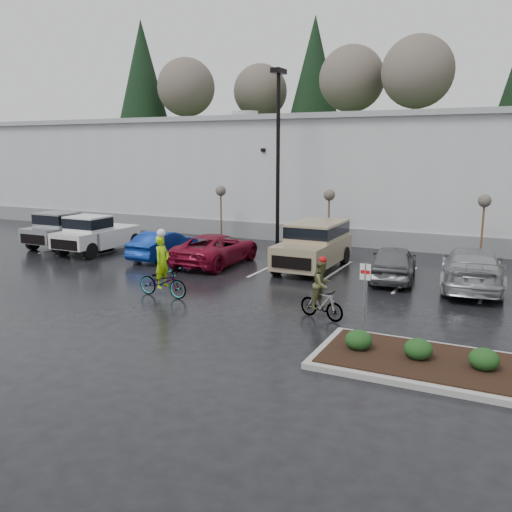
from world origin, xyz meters
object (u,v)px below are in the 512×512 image
at_px(sapling_west, 221,194).
at_px(car_red, 216,249).
at_px(car_grey, 393,263).
at_px(cyclist_olive, 322,296).
at_px(suv_tan, 313,246).
at_px(pickup_white, 101,233).
at_px(pickup_silver, 70,228).
at_px(sapling_mid, 329,198).
at_px(fire_lane_sign, 365,291).
at_px(lamppost, 278,140).
at_px(car_blue, 164,245).
at_px(car_far_silver, 472,268).
at_px(cyclist_hivis, 163,276).
at_px(sapling_east, 484,205).

height_order(sapling_west, car_red, sapling_west).
height_order(car_grey, cyclist_olive, cyclist_olive).
height_order(suv_tan, cyclist_olive, suv_tan).
xyz_separation_m(pickup_white, suv_tan, (11.37, 0.82, 0.05)).
bearing_deg(car_grey, pickup_silver, -8.15).
relative_size(sapling_west, pickup_silver, 0.62).
bearing_deg(sapling_mid, fire_lane_sign, -67.51).
relative_size(lamppost, pickup_white, 1.77).
height_order(pickup_silver, suv_tan, suv_tan).
height_order(lamppost, sapling_west, lamppost).
bearing_deg(car_red, fire_lane_sign, 141.30).
height_order(car_blue, car_grey, car_grey).
height_order(sapling_west, pickup_silver, sapling_west).
relative_size(pickup_white, car_far_silver, 0.95).
relative_size(pickup_white, suv_tan, 1.02).
xyz_separation_m(pickup_white, car_far_silver, (18.03, 0.20, -0.18)).
bearing_deg(suv_tan, car_blue, -172.52).
xyz_separation_m(lamppost, car_blue, (-3.95, -4.75, -5.00)).
xyz_separation_m(sapling_west, fire_lane_sign, (11.80, -12.80, -1.32)).
height_order(car_blue, car_far_silver, car_far_silver).
height_order(sapling_mid, pickup_silver, sapling_mid).
bearing_deg(lamppost, car_red, -101.86).
relative_size(sapling_mid, suv_tan, 0.63).
distance_m(sapling_west, car_blue, 6.11).
distance_m(sapling_mid, pickup_silver, 14.19).
bearing_deg(car_blue, sapling_west, -88.77).
distance_m(sapling_mid, car_blue, 8.88).
height_order(lamppost, pickup_white, lamppost).
xyz_separation_m(sapling_west, pickup_white, (-4.00, -5.61, -1.75)).
height_order(fire_lane_sign, suv_tan, fire_lane_sign).
relative_size(fire_lane_sign, car_red, 0.43).
xyz_separation_m(pickup_white, car_blue, (4.05, -0.15, -0.30)).
relative_size(car_far_silver, cyclist_olive, 2.72).
bearing_deg(fire_lane_sign, suv_tan, 118.93).
height_order(car_grey, cyclist_hivis, cyclist_hivis).
distance_m(car_grey, cyclist_olive, 6.24).
relative_size(lamppost, cyclist_olive, 4.57).
bearing_deg(car_grey, pickup_white, -6.37).
relative_size(sapling_mid, cyclist_hivis, 1.29).
height_order(pickup_white, car_red, pickup_white).
distance_m(fire_lane_sign, pickup_white, 17.37).
relative_size(car_red, car_far_silver, 0.94).
height_order(sapling_west, car_blue, sapling_west).
xyz_separation_m(sapling_west, cyclist_olive, (10.12, -11.50, -1.97)).
height_order(pickup_silver, car_grey, pickup_silver).
height_order(lamppost, cyclist_olive, lamppost).
distance_m(pickup_silver, cyclist_hivis, 12.48).
xyz_separation_m(car_blue, cyclist_hivis, (4.04, -5.75, 0.08)).
relative_size(sapling_east, car_blue, 0.77).
bearing_deg(pickup_white, cyclist_hivis, -36.07).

